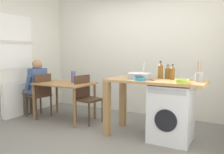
{
  "coord_description": "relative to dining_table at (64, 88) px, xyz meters",
  "views": [
    {
      "loc": [
        2.04,
        -3.02,
        1.35
      ],
      "look_at": [
        0.13,
        0.45,
        0.92
      ],
      "focal_mm": 37.62,
      "sensor_mm": 36.0,
      "label": 1
    }
  ],
  "objects": [
    {
      "name": "ground_plane",
      "position": [
        1.0,
        -0.55,
        -0.64
      ],
      "size": [
        5.46,
        5.46,
        0.0
      ],
      "primitive_type": "plane",
      "color": "slate"
    },
    {
      "name": "wall_back",
      "position": [
        1.0,
        1.2,
        0.71
      ],
      "size": [
        4.6,
        0.1,
        2.7
      ],
      "primitive_type": "cube",
      "color": "silver",
      "rests_on": "ground_plane"
    },
    {
      "name": "wall_window_side",
      "position": [
        -1.15,
        -0.55,
        0.71
      ],
      "size": [
        0.12,
        3.8,
        2.7
      ],
      "color": "silver",
      "rests_on": "ground_plane"
    },
    {
      "name": "radiator",
      "position": [
        -1.02,
        -0.25,
        -0.29
      ],
      "size": [
        0.1,
        0.8,
        0.7
      ],
      "primitive_type": "cube",
      "color": "white",
      "rests_on": "ground_plane"
    },
    {
      "name": "dining_table",
      "position": [
        0.0,
        0.0,
        0.0
      ],
      "size": [
        1.1,
        0.76,
        0.74
      ],
      "color": "#9E7042",
      "rests_on": "ground_plane"
    },
    {
      "name": "chair_person_seat",
      "position": [
        -0.55,
        -0.11,
        -0.14
      ],
      "size": [
        0.46,
        0.46,
        0.9
      ],
      "rotation": [
        0.0,
        0.0,
        1.42
      ],
      "color": "#4C3323",
      "rests_on": "ground_plane"
    },
    {
      "name": "chair_opposite",
      "position": [
        0.48,
        0.06,
        -0.14
      ],
      "size": [
        0.47,
        0.47,
        0.9
      ],
      "rotation": [
        0.0,
        0.0,
        -1.76
      ],
      "color": "#4C3323",
      "rests_on": "ground_plane"
    },
    {
      "name": "seated_person",
      "position": [
        -0.71,
        -0.09,
        0.03
      ],
      "size": [
        0.53,
        0.53,
        1.2
      ],
      "rotation": [
        0.0,
        0.0,
        1.42
      ],
      "color": "#595651",
      "rests_on": "ground_plane"
    },
    {
      "name": "kitchen_counter",
      "position": [
        1.68,
        -0.09,
        0.12
      ],
      "size": [
        1.5,
        0.68,
        0.92
      ],
      "color": "tan",
      "rests_on": "ground_plane"
    },
    {
      "name": "washing_machine",
      "position": [
        2.16,
        -0.09,
        -0.21
      ],
      "size": [
        0.6,
        0.61,
        0.86
      ],
      "color": "silver",
      "rests_on": "ground_plane"
    },
    {
      "name": "sink_basin",
      "position": [
        1.63,
        -0.09,
        0.32
      ],
      "size": [
        0.38,
        0.38,
        0.09
      ],
      "primitive_type": "cylinder",
      "color": "#9EA0A5",
      "rests_on": "kitchen_counter"
    },
    {
      "name": "tap",
      "position": [
        1.63,
        0.09,
        0.42
      ],
      "size": [
        0.02,
        0.02,
        0.28
      ],
      "primitive_type": "cylinder",
      "color": "#B2B2B7",
      "rests_on": "kitchen_counter"
    },
    {
      "name": "bottle_tall_green",
      "position": [
        1.91,
        0.11,
        0.4
      ],
      "size": [
        0.08,
        0.08,
        0.28
      ],
      "color": "brown",
      "rests_on": "kitchen_counter"
    },
    {
      "name": "bottle_squat_brown",
      "position": [
        2.02,
        0.15,
        0.38
      ],
      "size": [
        0.08,
        0.08,
        0.22
      ],
      "color": "brown",
      "rests_on": "kitchen_counter"
    },
    {
      "name": "bottle_clear_small",
      "position": [
        2.12,
        0.04,
        0.38
      ],
      "size": [
        0.07,
        0.07,
        0.24
      ],
      "color": "brown",
      "rests_on": "kitchen_counter"
    },
    {
      "name": "mixing_bowl",
      "position": [
        1.71,
        -0.29,
        0.31
      ],
      "size": [
        0.19,
        0.19,
        0.05
      ],
      "color": "teal",
      "rests_on": "kitchen_counter"
    },
    {
      "name": "utensil_crock",
      "position": [
        2.52,
        -0.04,
        0.35
      ],
      "size": [
        0.11,
        0.11,
        0.3
      ],
      "color": "gray",
      "rests_on": "kitchen_counter"
    },
    {
      "name": "colander",
      "position": [
        2.34,
        -0.31,
        0.31
      ],
      "size": [
        0.2,
        0.2,
        0.06
      ],
      "color": "#A8C63D",
      "rests_on": "kitchen_counter"
    },
    {
      "name": "vase",
      "position": [
        0.15,
        0.1,
        0.21
      ],
      "size": [
        0.09,
        0.09,
        0.23
      ],
      "primitive_type": "cylinder",
      "color": "slate",
      "rests_on": "dining_table"
    },
    {
      "name": "scissors",
      "position": [
        1.84,
        -0.19,
        0.28
      ],
      "size": [
        0.15,
        0.06,
        0.01
      ],
      "color": "#B2B2B7",
      "rests_on": "kitchen_counter"
    }
  ]
}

